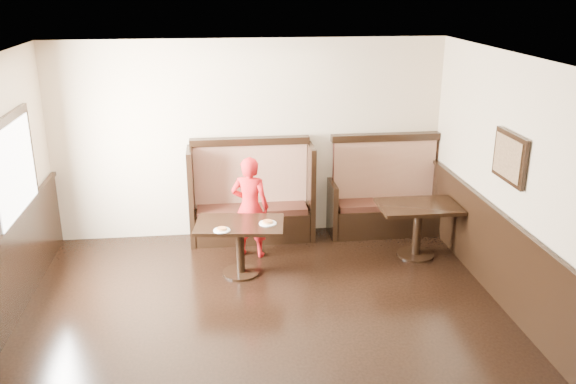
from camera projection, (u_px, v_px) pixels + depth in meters
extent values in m
plane|color=black|center=(275.00, 374.00, 5.77)|extent=(7.00, 7.00, 0.00)
plane|color=#C7B390|center=(249.00, 140.00, 8.59)|extent=(5.50, 0.00, 5.50)
plane|color=#C7B390|center=(570.00, 224.00, 5.61)|extent=(0.00, 7.00, 7.00)
plane|color=white|center=(272.00, 77.00, 4.84)|extent=(7.00, 7.00, 0.00)
cube|color=black|center=(553.00, 310.00, 5.91)|extent=(0.05, 6.90, 1.00)
cube|color=black|center=(13.00, 169.00, 6.73)|extent=(0.05, 1.50, 1.20)
cube|color=white|center=(15.00, 169.00, 6.74)|extent=(0.01, 1.30, 1.00)
cube|color=black|center=(510.00, 158.00, 6.64)|extent=(0.04, 0.70, 0.55)
cube|color=olive|center=(508.00, 158.00, 6.63)|extent=(0.01, 0.60, 0.45)
cube|color=black|center=(252.00, 225.00, 8.72)|extent=(1.60, 0.50, 0.42)
cube|color=#371A11|center=(252.00, 209.00, 8.63)|extent=(1.54, 0.46, 0.09)
cube|color=#460E10|center=(251.00, 175.00, 8.69)|extent=(1.60, 0.12, 0.92)
cube|color=black|center=(250.00, 141.00, 8.52)|extent=(1.68, 0.16, 0.10)
cube|color=black|center=(192.00, 194.00, 8.56)|extent=(0.07, 0.72, 1.36)
cube|color=black|center=(310.00, 190.00, 8.75)|extent=(0.07, 0.72, 1.36)
cube|color=black|center=(385.00, 219.00, 8.94)|extent=(1.50, 0.50, 0.42)
cube|color=#371A11|center=(386.00, 203.00, 8.85)|extent=(1.44, 0.46, 0.09)
cube|color=#460E10|center=(384.00, 170.00, 8.91)|extent=(1.50, 0.12, 0.92)
cube|color=black|center=(385.00, 137.00, 8.74)|extent=(1.58, 0.16, 0.10)
cube|color=black|center=(331.00, 207.00, 8.88)|extent=(0.07, 0.72, 0.80)
cube|color=black|center=(436.00, 203.00, 9.06)|extent=(0.07, 0.72, 0.80)
cube|color=black|center=(240.00, 225.00, 7.53)|extent=(1.16, 0.81, 0.05)
cylinder|color=black|center=(240.00, 250.00, 7.64)|extent=(0.11, 0.11, 0.63)
cylinder|color=black|center=(241.00, 272.00, 7.75)|extent=(0.47, 0.47, 0.03)
cube|color=black|center=(419.00, 207.00, 8.02)|extent=(1.05, 0.69, 0.05)
cylinder|color=black|center=(417.00, 232.00, 8.14)|extent=(0.11, 0.11, 0.67)
cylinder|color=black|center=(415.00, 254.00, 8.25)|extent=(0.50, 0.50, 0.03)
imported|color=red|center=(250.00, 207.00, 8.05)|extent=(0.58, 0.46, 1.38)
cylinder|color=white|center=(222.00, 230.00, 7.29)|extent=(0.20, 0.20, 0.01)
cylinder|color=tan|center=(222.00, 229.00, 7.29)|extent=(0.12, 0.12, 0.02)
cylinder|color=#EABA54|center=(222.00, 228.00, 7.29)|extent=(0.11, 0.11, 0.01)
cylinder|color=white|center=(268.00, 223.00, 7.50)|extent=(0.22, 0.22, 0.01)
cylinder|color=tan|center=(268.00, 222.00, 7.50)|extent=(0.13, 0.13, 0.02)
cylinder|color=#EABA54|center=(268.00, 221.00, 7.49)|extent=(0.12, 0.12, 0.01)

